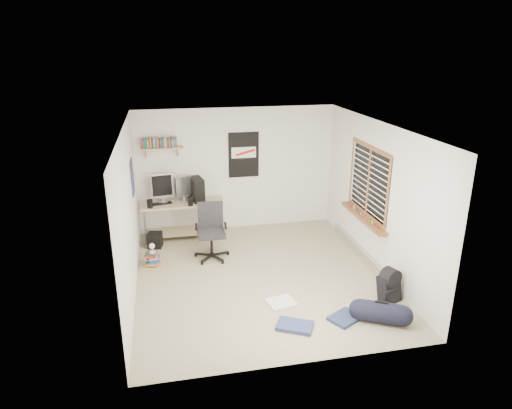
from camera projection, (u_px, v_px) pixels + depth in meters
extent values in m
cube|color=gray|center=(259.00, 277.00, 7.61)|extent=(4.00, 4.50, 0.01)
cube|color=white|center=(260.00, 126.00, 6.77)|extent=(4.00, 4.50, 0.01)
cube|color=silver|center=(236.00, 169.00, 9.27)|extent=(4.00, 0.01, 2.50)
cube|color=silver|center=(129.00, 215.00, 6.81)|extent=(0.01, 4.50, 2.50)
cube|color=silver|center=(377.00, 198.00, 7.57)|extent=(0.01, 4.50, 2.50)
cube|color=#CBB78D|center=(183.00, 218.00, 9.12)|extent=(1.69, 0.97, 0.73)
cube|color=#949499|center=(163.00, 191.00, 8.85)|extent=(0.44, 0.18, 0.47)
cube|color=#B1B0B5|center=(184.00, 192.00, 8.94)|extent=(0.35, 0.25, 0.39)
cube|color=black|center=(197.00, 189.00, 8.98)|extent=(0.28, 0.47, 0.46)
cube|color=black|center=(161.00, 204.00, 8.84)|extent=(0.41, 0.22, 0.02)
cube|color=black|center=(150.00, 204.00, 8.61)|extent=(0.11, 0.11, 0.17)
cube|color=black|center=(190.00, 201.00, 8.73)|extent=(0.10, 0.10, 0.18)
cube|color=#242426|center=(211.00, 233.00, 8.10)|extent=(0.72, 0.72, 1.01)
cube|color=tan|center=(162.00, 148.00, 8.71)|extent=(0.80, 0.22, 0.24)
cube|color=black|center=(244.00, 155.00, 9.18)|extent=(0.62, 0.03, 0.92)
cube|color=navy|center=(132.00, 177.00, 7.84)|extent=(0.02, 0.42, 0.60)
cube|color=brown|center=(368.00, 181.00, 7.77)|extent=(0.10, 1.50, 1.26)
cube|color=#B7B2A8|center=(362.00, 253.00, 8.23)|extent=(0.08, 2.50, 0.18)
cube|color=black|center=(389.00, 288.00, 6.84)|extent=(0.39, 0.35, 0.43)
cylinder|color=black|center=(381.00, 313.00, 6.32)|extent=(0.40, 0.40, 0.59)
cube|color=silver|center=(281.00, 303.00, 6.80)|extent=(0.46, 0.42, 0.04)
cube|color=navy|center=(295.00, 326.00, 6.22)|extent=(0.57, 0.50, 0.05)
cube|color=#222F4F|center=(345.00, 318.00, 6.41)|extent=(0.53, 0.49, 0.05)
cube|color=olive|center=(152.00, 258.00, 7.93)|extent=(0.50, 0.43, 0.30)
cube|color=silver|center=(152.00, 246.00, 7.84)|extent=(0.13, 0.19, 0.18)
cube|color=black|center=(155.00, 240.00, 8.66)|extent=(0.30, 0.30, 0.29)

